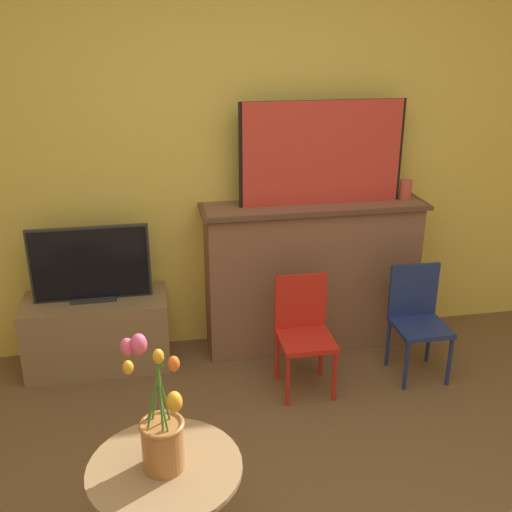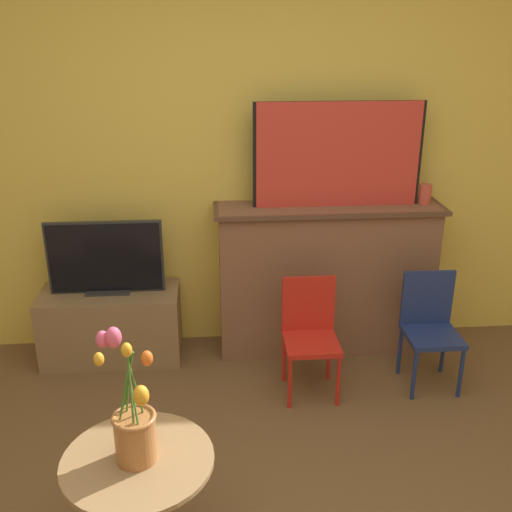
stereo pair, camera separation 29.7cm
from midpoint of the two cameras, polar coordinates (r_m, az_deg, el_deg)
name	(u,v)px [view 1 (the left image)]	position (r m, az deg, el deg)	size (l,w,h in m)	color
wall_back	(231,142)	(3.79, -4.72, 10.73)	(8.00, 0.06, 2.70)	#EAC651
fireplace_mantel	(311,274)	(3.93, 3.15, -1.73)	(1.43, 0.37, 0.98)	brown
painting	(322,153)	(3.71, 4.04, 9.71)	(1.03, 0.03, 0.63)	black
mantel_candle	(405,190)	(3.94, 11.96, 6.17)	(0.08, 0.08, 0.12)	#CC4C3D
tv_stand	(98,333)	(3.94, -16.96, -7.06)	(0.87, 0.39, 0.46)	olive
tv_monitor	(91,265)	(3.76, -17.69, -0.87)	(0.71, 0.12, 0.47)	#2D2D2D
chair_red	(304,327)	(3.51, 2.14, -6.86)	(0.31, 0.31, 0.68)	red
chair_blue	(417,315)	(3.74, 12.95, -5.53)	(0.31, 0.31, 0.68)	navy
side_table	(167,506)	(2.48, -12.12, -22.40)	(0.57, 0.57, 0.54)	#99754C
vase_tulips	(161,431)	(2.26, -12.92, -16.04)	(0.21, 0.24, 0.52)	#AD6B38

